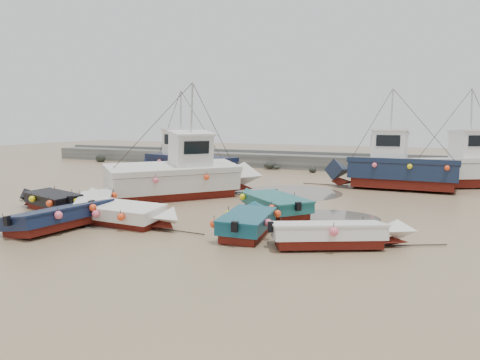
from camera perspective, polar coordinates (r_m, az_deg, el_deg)
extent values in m
plane|color=#927357|center=(20.32, -4.73, -4.80)|extent=(120.00, 120.00, 0.00)
cube|color=gray|center=(40.58, 11.09, 2.02)|extent=(60.00, 2.20, 1.20)
cube|color=gray|center=(41.69, 11.53, 3.14)|extent=(60.00, 0.60, 0.25)
ellipsoid|color=black|center=(36.73, 17.63, 0.78)|extent=(0.84, 0.86, 0.51)
ellipsoid|color=black|center=(37.98, 21.99, 0.87)|extent=(0.98, 1.07, 0.72)
ellipsoid|color=black|center=(40.72, 3.61, 1.80)|extent=(0.99, 0.80, 0.58)
ellipsoid|color=black|center=(49.96, -16.80, 2.39)|extent=(0.65, 0.64, 0.43)
ellipsoid|color=black|center=(37.35, 24.81, 0.43)|extent=(0.61, 0.47, 0.46)
ellipsoid|color=black|center=(40.28, 4.51, 1.54)|extent=(0.61, 0.53, 0.32)
ellipsoid|color=black|center=(37.98, 26.79, 0.45)|extent=(0.67, 0.55, 0.43)
ellipsoid|color=black|center=(41.42, -2.25, 1.95)|extent=(1.09, 0.88, 0.72)
ellipsoid|color=black|center=(40.86, 0.35, 1.67)|extent=(0.65, 0.60, 0.37)
ellipsoid|color=black|center=(36.76, 24.46, 0.50)|extent=(0.88, 0.64, 0.62)
ellipsoid|color=black|center=(38.56, 8.85, 1.23)|extent=(0.64, 0.62, 0.48)
ellipsoid|color=black|center=(49.99, -16.62, 2.58)|extent=(1.10, 0.87, 0.86)
ellipsoid|color=black|center=(37.86, 22.03, 0.63)|extent=(0.55, 0.45, 0.29)
cylinder|color=#575145|center=(20.63, -16.98, -4.90)|extent=(4.12, 4.12, 0.01)
cylinder|color=#575145|center=(21.15, 11.47, -4.43)|extent=(3.99, 3.99, 0.01)
cylinder|color=#575145|center=(27.78, -18.24, -1.86)|extent=(3.41, 3.41, 0.01)
cylinder|color=#575145|center=(27.74, 5.97, -1.54)|extent=(6.26, 6.26, 0.01)
cube|color=maroon|center=(22.43, -17.12, -3.56)|extent=(3.15, 3.54, 0.30)
cube|color=silver|center=(22.36, -17.15, -2.62)|extent=(3.48, 3.87, 0.45)
pyramid|color=silver|center=(24.53, -16.81, -0.69)|extent=(1.55, 1.43, 0.90)
cube|color=brown|center=(22.34, -17.17, -2.20)|extent=(2.88, 3.22, 0.10)
cube|color=silver|center=(22.32, -17.18, -1.97)|extent=(3.58, 3.98, 0.07)
cube|color=black|center=(20.37, -17.58, -3.09)|extent=(0.28, 0.28, 0.35)
cylinder|color=black|center=(25.58, -16.59, -2.50)|extent=(1.27, 1.59, 0.04)
sphere|color=#FF4B1D|center=(20.94, -19.72, -3.09)|extent=(0.30, 0.30, 0.30)
sphere|color=#FF4B1D|center=(21.55, -15.12, -2.63)|extent=(0.30, 0.30, 0.30)
sphere|color=#FF4B1D|center=(22.43, -19.27, -2.40)|extent=(0.30, 0.30, 0.30)
sphere|color=#FF4B1D|center=(23.05, -14.98, -1.99)|extent=(0.30, 0.30, 0.30)
sphere|color=#FF4B1D|center=(23.92, -18.87, -1.80)|extent=(0.30, 0.30, 0.30)
cube|color=maroon|center=(19.82, -21.02, -5.14)|extent=(1.85, 3.98, 0.30)
cube|color=#101933|center=(19.75, -21.07, -4.07)|extent=(2.14, 4.28, 0.45)
pyramid|color=#101933|center=(21.25, -16.06, -1.86)|extent=(1.88, 0.85, 0.90)
cube|color=brown|center=(19.72, -21.09, -3.60)|extent=(1.73, 3.59, 0.10)
cube|color=#101933|center=(19.70, -21.11, -3.35)|extent=(2.22, 4.38, 0.07)
cube|color=black|center=(18.46, -26.33, -4.57)|extent=(0.23, 0.20, 0.35)
cylinder|color=black|center=(22.09, -14.17, -3.94)|extent=(0.19, 2.00, 0.04)
sphere|color=#FF4B1D|center=(19.60, -26.76, -4.14)|extent=(0.30, 0.30, 0.30)
sphere|color=#FF4B1D|center=(18.43, -21.04, -4.53)|extent=(0.30, 0.30, 0.30)
sphere|color=#FF4B1D|center=(20.53, -22.92, -3.44)|extent=(0.30, 0.30, 0.30)
sphere|color=#FF4B1D|center=(19.48, -17.27, -3.75)|extent=(0.30, 0.30, 0.30)
sphere|color=#FF4B1D|center=(21.55, -19.43, -2.79)|extent=(0.30, 0.30, 0.30)
cube|color=maroon|center=(17.44, 0.85, -6.31)|extent=(1.79, 3.23, 0.30)
cube|color=#114959|center=(17.36, 0.86, -5.10)|extent=(2.05, 3.49, 0.45)
pyramid|color=#114959|center=(19.17, 2.35, -2.55)|extent=(1.60, 0.96, 0.90)
cube|color=brown|center=(17.32, 0.86, -4.57)|extent=(1.67, 2.93, 0.10)
cube|color=#114959|center=(17.30, 0.86, -4.28)|extent=(2.13, 3.58, 0.07)
cube|color=black|center=(15.70, -0.72, -5.78)|extent=(0.25, 0.22, 0.35)
cylinder|color=black|center=(20.17, 2.89, -4.79)|extent=(0.39, 1.98, 0.04)
sphere|color=#FF4B1D|center=(16.36, -3.27, -5.51)|extent=(0.30, 0.30, 0.30)
sphere|color=#FF4B1D|center=(16.72, 3.38, -5.22)|extent=(0.30, 0.30, 0.30)
sphere|color=#FF4B1D|center=(17.97, -1.49, -4.33)|extent=(0.30, 0.30, 0.30)
sphere|color=#FF4B1D|center=(18.39, 4.51, -4.08)|extent=(0.30, 0.30, 0.30)
cube|color=maroon|center=(16.11, 10.65, -7.59)|extent=(3.60, 2.69, 0.30)
cube|color=silver|center=(16.01, 10.68, -6.29)|extent=(3.92, 3.00, 0.45)
pyramid|color=silver|center=(16.56, 18.13, -4.49)|extent=(1.30, 1.60, 0.90)
cube|color=brown|center=(15.98, 10.69, -5.72)|extent=(3.27, 2.47, 0.10)
cube|color=silver|center=(15.96, 10.70, -5.40)|extent=(4.02, 3.09, 0.07)
cube|color=black|center=(15.65, 3.79, -5.84)|extent=(0.26, 0.28, 0.35)
cylinder|color=black|center=(17.11, 20.88, -7.48)|extent=(1.78, 0.98, 0.04)
sphere|color=#FF4B1D|center=(16.53, 5.06, -5.39)|extent=(0.30, 0.30, 0.30)
sphere|color=#FF4B1D|center=(15.20, 11.42, -6.64)|extent=(0.30, 0.30, 0.30)
sphere|color=#FF4B1D|center=(17.16, 14.82, -5.13)|extent=(0.30, 0.30, 0.30)
cube|color=maroon|center=(23.90, -21.75, -3.10)|extent=(3.26, 1.95, 0.30)
cube|color=black|center=(23.84, -21.79, -2.22)|extent=(3.53, 2.21, 0.45)
pyramid|color=black|center=(25.58, -23.79, -0.68)|extent=(1.06, 1.45, 0.90)
cube|color=brown|center=(23.82, -21.81, -1.82)|extent=(2.96, 1.81, 0.10)
cube|color=black|center=(23.80, -21.82, -1.61)|extent=(3.62, 2.28, 0.07)
cube|color=black|center=(22.29, -19.88, -2.31)|extent=(0.24, 0.26, 0.35)
cylinder|color=black|center=(26.50, -24.44, -2.52)|extent=(1.92, 0.62, 0.04)
sphere|color=#FF4B1D|center=(22.33, -22.12, -2.57)|extent=(0.30, 0.30, 0.30)
sphere|color=#FF4B1D|center=(23.78, -19.68, -1.89)|extent=(0.30, 0.30, 0.30)
sphere|color=#FF4B1D|center=(23.91, -23.92, -2.04)|extent=(0.30, 0.30, 0.30)
sphere|color=#FF4B1D|center=(25.33, -21.53, -1.43)|extent=(0.30, 0.30, 0.30)
cube|color=maroon|center=(19.72, -13.90, -4.92)|extent=(3.08, 1.38, 0.30)
cube|color=white|center=(19.64, -13.93, -3.85)|extent=(3.31, 1.62, 0.45)
pyramid|color=white|center=(18.33, -9.32, -3.10)|extent=(0.77, 1.52, 0.90)
cube|color=brown|center=(19.61, -13.94, -3.38)|extent=(2.78, 1.30, 0.10)
cube|color=white|center=(19.60, -13.95, -3.12)|extent=(3.39, 1.68, 0.07)
cube|color=black|center=(20.77, -17.48, -2.89)|extent=(0.19, 0.23, 0.35)
cylinder|color=black|center=(18.03, -7.06, -6.30)|extent=(2.00, 0.11, 0.04)
sphere|color=#FF4B1D|center=(21.12, -15.02, -2.83)|extent=(0.30, 0.30, 0.30)
sphere|color=#FF4B1D|center=(19.44, -17.07, -3.76)|extent=(0.30, 0.30, 0.30)
sphere|color=#FF4B1D|center=(20.27, -12.31, -3.16)|extent=(0.30, 0.30, 0.30)
sphere|color=#FF4B1D|center=(18.56, -14.21, -4.18)|extent=(0.30, 0.30, 0.30)
sphere|color=#FF4B1D|center=(19.48, -9.37, -3.52)|extent=(0.30, 0.30, 0.30)
cube|color=maroon|center=(21.34, 4.39, -3.80)|extent=(3.67, 3.49, 0.30)
cube|color=#185859|center=(21.27, 4.40, -2.81)|extent=(4.04, 3.86, 0.45)
pyramid|color=#185859|center=(23.24, 1.83, -0.80)|extent=(1.67, 1.75, 0.90)
cube|color=brown|center=(21.24, 4.40, -2.37)|extent=(3.35, 3.19, 0.10)
cube|color=#185859|center=(21.23, 4.41, -2.13)|extent=(4.15, 3.97, 0.07)
cube|color=black|center=(19.49, 7.13, -3.26)|extent=(0.28, 0.28, 0.35)
cylinder|color=black|center=(24.23, 0.90, -2.73)|extent=(1.52, 1.36, 0.04)
sphere|color=#FF4B1D|center=(19.47, 3.93, -3.44)|extent=(0.30, 0.30, 0.30)
sphere|color=#FF4B1D|center=(21.71, 6.69, -2.35)|extent=(0.30, 0.30, 0.30)
sphere|color=#FF4B1D|center=(22.22, 0.34, -2.08)|extent=(0.30, 0.30, 0.30)
cube|color=maroon|center=(32.20, -6.17, 0.18)|extent=(6.71, 3.99, 0.55)
cube|color=black|center=(32.12, -6.19, 1.50)|extent=(7.27, 4.49, 0.95)
pyramid|color=black|center=(35.20, -10.35, 3.08)|extent=(2.12, 2.75, 1.40)
cube|color=brown|center=(32.07, -6.20, 2.42)|extent=(7.09, 4.35, 0.08)
cube|color=black|center=(32.06, -6.20, 2.67)|extent=(7.44, 4.58, 0.30)
cube|color=white|center=(32.72, -7.27, 4.45)|extent=(2.44, 2.25, 1.70)
cube|color=white|center=(32.69, -7.30, 6.04)|extent=(2.63, 2.43, 0.12)
cube|color=black|center=(33.51, -8.37, 4.93)|extent=(0.51, 1.38, 0.68)
cylinder|color=#B7B7B2|center=(32.69, -7.34, 8.43)|extent=(0.10, 0.10, 2.60)
cylinder|color=black|center=(36.27, -11.32, 0.49)|extent=(2.86, 1.01, 0.05)
sphere|color=#F8637A|center=(29.16, -4.78, 1.63)|extent=(0.30, 0.30, 0.30)
sphere|color=#F8637A|center=(31.74, -2.45, 2.12)|extent=(0.30, 0.30, 0.30)
sphere|color=#F8637A|center=(30.83, -7.45, 1.91)|extent=(0.30, 0.30, 0.30)
sphere|color=#F8637A|center=(33.36, -5.03, 2.35)|extent=(0.30, 0.30, 0.30)
sphere|color=#F8637A|center=(32.56, -9.84, 2.15)|extent=(0.30, 0.30, 0.30)
sphere|color=#F8637A|center=(35.03, -7.37, 2.55)|extent=(0.30, 0.30, 0.30)
cube|color=maroon|center=(25.75, -8.16, -1.65)|extent=(5.56, 6.35, 0.55)
cube|color=silver|center=(25.65, -8.19, 0.01)|extent=(6.13, 6.95, 0.95)
pyramid|color=silver|center=(27.11, -0.13, 1.96)|extent=(2.75, 2.58, 1.40)
cube|color=brown|center=(25.59, -8.21, 1.15)|extent=(5.96, 6.76, 0.08)
cube|color=silver|center=(25.57, -8.21, 1.46)|extent=(6.26, 7.10, 0.30)
cube|color=white|center=(25.81, -6.26, 3.71)|extent=(2.54, 2.60, 1.70)
cube|color=white|center=(25.77, -6.29, 5.73)|extent=(2.74, 2.81, 0.12)
cube|color=black|center=(26.17, -4.17, 4.34)|extent=(1.15, 0.91, 0.68)
cylinder|color=#B7B7B2|center=(25.77, -6.33, 8.75)|extent=(0.10, 0.10, 2.60)
cylinder|color=black|center=(27.83, 1.94, -1.42)|extent=(1.88, 2.40, 0.05)
sphere|color=#F8637A|center=(26.14, -14.87, 0.76)|extent=(0.30, 0.30, 0.30)
sphere|color=#F8637A|center=(23.95, -10.33, 0.30)|extent=(0.30, 0.30, 0.30)
sphere|color=#F8637A|center=(26.84, -9.10, 1.07)|extent=(0.30, 0.30, 0.30)
sphere|color=#F8637A|center=(24.87, -4.22, 0.66)|extent=(0.30, 0.30, 0.30)
sphere|color=#F8637A|center=(27.80, -3.66, 1.37)|extent=(0.30, 0.30, 0.30)
cube|color=maroon|center=(30.26, 19.13, -0.65)|extent=(5.87, 1.95, 0.55)
cube|color=#131E33|center=(30.17, 19.19, 0.76)|extent=(6.30, 2.29, 0.95)
pyramid|color=#131E33|center=(30.72, 12.37, 2.42)|extent=(1.43, 2.28, 1.40)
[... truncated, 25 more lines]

